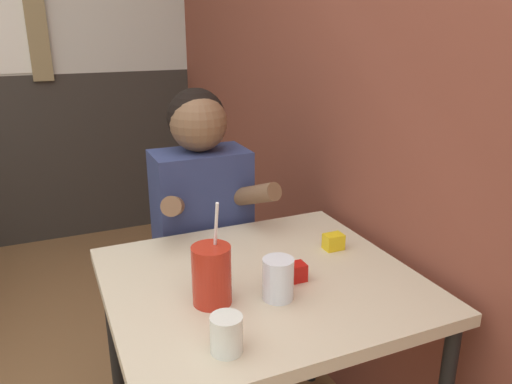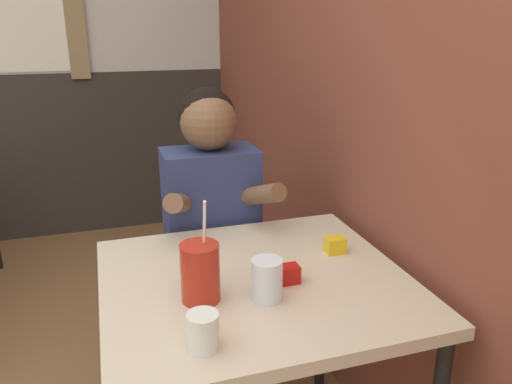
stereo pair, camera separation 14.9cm
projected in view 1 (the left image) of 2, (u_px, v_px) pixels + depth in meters
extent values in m
cube|color=brown|center=(276.00, 36.00, 2.20)|extent=(0.06, 4.69, 2.70)
cube|color=#332D28|center=(8.00, 164.00, 3.19)|extent=(5.40, 0.06, 1.10)
cube|color=beige|center=(262.00, 283.00, 1.41)|extent=(0.85, 0.77, 0.04)
cylinder|color=black|center=(116.00, 355.00, 1.68)|extent=(0.04, 0.04, 0.69)
cylinder|color=black|center=(314.00, 306.00, 1.97)|extent=(0.04, 0.04, 0.69)
cube|color=navy|center=(206.00, 330.00, 2.00)|extent=(0.31, 0.20, 0.48)
cube|color=navy|center=(202.00, 217.00, 1.84)|extent=(0.34, 0.20, 0.50)
sphere|color=black|center=(196.00, 117.00, 1.75)|extent=(0.21, 0.21, 0.21)
sphere|color=brown|center=(198.00, 123.00, 1.73)|extent=(0.20, 0.20, 0.20)
cylinder|color=brown|center=(174.00, 206.00, 1.63)|extent=(0.14, 0.27, 0.15)
cylinder|color=brown|center=(250.00, 195.00, 1.74)|extent=(0.14, 0.27, 0.15)
cylinder|color=#B22819|center=(212.00, 275.00, 1.25)|extent=(0.10, 0.10, 0.16)
cylinder|color=white|center=(216.00, 227.00, 1.22)|extent=(0.01, 0.04, 0.14)
cylinder|color=silver|center=(278.00, 279.00, 1.28)|extent=(0.08, 0.08, 0.11)
cylinder|color=silver|center=(226.00, 334.00, 1.07)|extent=(0.07, 0.07, 0.09)
cube|color=#B7140F|center=(295.00, 272.00, 1.38)|extent=(0.06, 0.04, 0.05)
cube|color=yellow|center=(333.00, 242.00, 1.57)|extent=(0.06, 0.04, 0.05)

